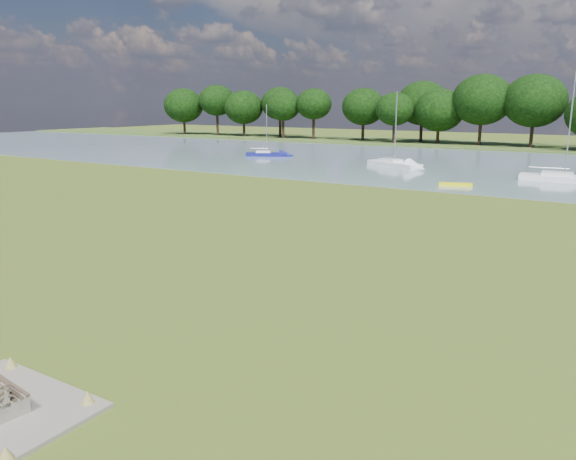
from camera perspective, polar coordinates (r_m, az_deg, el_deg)
The scene contains 8 objects.
ground at distance 24.08m, azimuth 2.06°, elevation -3.37°, with size 220.00×220.00×0.00m, color brown.
river at distance 63.45m, azimuth 21.56°, elevation 5.90°, with size 220.00×40.00×0.10m, color gray.
far_bank at distance 92.99m, azimuth 25.12°, elevation 7.53°, with size 220.00×20.00×0.40m, color #4C6626.
kayak at distance 47.75m, azimuth 16.65°, elevation 4.46°, with size 2.63×0.61×0.26m, color #FFFC0B.
tree_line at distance 89.49m, azimuth 22.22°, elevation 11.58°, with size 131.60×8.55×10.35m.
sailboat_0 at distance 71.33m, azimuth -2.21°, elevation 7.82°, with size 5.24×3.45×6.40m.
sailboat_1 at distance 53.91m, azimuth 26.18°, elevation 4.94°, with size 7.30×2.56×9.26m.
sailboat_2 at distance 60.52m, azimuth 10.69°, elevation 6.77°, with size 6.68×4.38×7.77m.
Camera 1 is at (11.55, -20.03, 6.74)m, focal length 35.00 mm.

